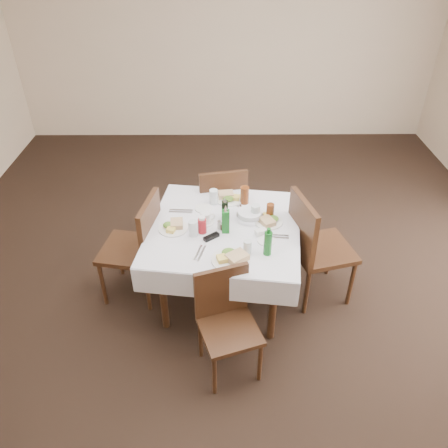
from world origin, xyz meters
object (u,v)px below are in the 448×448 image
(chair_east, at_px, (313,243))
(water_n, at_px, (214,197))
(ketchup_bottle, at_px, (202,225))
(green_bottle, at_px, (268,243))
(bread_basket, at_px, (250,215))
(oil_cruet_green, at_px, (226,220))
(water_w, at_px, (193,228))
(oil_cruet_dark, at_px, (225,209))
(chair_south, at_px, (226,315))
(coffee_mug, at_px, (206,218))
(chair_west, at_px, (139,243))
(water_e, at_px, (255,212))
(dining_table, at_px, (224,235))
(chair_north, at_px, (221,204))
(water_s, at_px, (247,247))

(chair_east, distance_m, water_n, 0.94)
(ketchup_bottle, xyz_separation_m, green_bottle, (0.49, -0.27, 0.03))
(water_n, xyz_separation_m, bread_basket, (0.30, -0.24, -0.03))
(water_n, bearing_deg, oil_cruet_green, -76.64)
(water_w, xyz_separation_m, oil_cruet_dark, (0.25, 0.23, 0.02))
(water_n, xyz_separation_m, ketchup_bottle, (-0.09, -0.43, 0.00))
(chair_south, bearing_deg, coffee_mug, 101.52)
(chair_west, bearing_deg, water_e, 3.66)
(water_n, bearing_deg, chair_south, -84.83)
(chair_west, distance_m, water_e, 1.01)
(chair_west, relative_size, water_n, 7.39)
(water_w, bearing_deg, bread_basket, 26.22)
(ketchup_bottle, bearing_deg, water_w, -150.46)
(dining_table, height_order, water_n, water_n)
(chair_west, bearing_deg, chair_east, -1.53)
(bread_basket, bearing_deg, water_e, -4.16)
(chair_north, bearing_deg, chair_east, -41.70)
(dining_table, xyz_separation_m, water_n, (-0.09, 0.35, 0.15))
(oil_cruet_dark, height_order, green_bottle, green_bottle)
(water_n, xyz_separation_m, green_bottle, (0.41, -0.70, 0.04))
(water_s, distance_m, green_bottle, 0.15)
(oil_cruet_green, bearing_deg, chair_east, 5.62)
(chair_south, bearing_deg, chair_north, 91.16)
(chair_north, xyz_separation_m, oil_cruet_green, (0.03, -0.75, 0.33))
(oil_cruet_dark, bearing_deg, ketchup_bottle, -133.32)
(water_e, xyz_separation_m, oil_cruet_dark, (-0.25, 0.01, 0.02))
(chair_south, relative_size, green_bottle, 3.65)
(water_w, distance_m, bread_basket, 0.51)
(ketchup_bottle, relative_size, green_bottle, 0.64)
(water_s, distance_m, oil_cruet_green, 0.32)
(water_w, bearing_deg, water_n, 71.63)
(chair_south, bearing_deg, water_n, 95.17)
(water_e, bearing_deg, chair_west, -176.34)
(bread_basket, height_order, oil_cruet_green, oil_cruet_green)
(ketchup_bottle, bearing_deg, water_e, 22.86)
(green_bottle, bearing_deg, chair_east, 39.67)
(dining_table, distance_m, bread_basket, 0.26)
(chair_north, xyz_separation_m, chair_east, (0.77, -0.68, 0.04))
(dining_table, bearing_deg, oil_cruet_dark, 88.06)
(water_s, bearing_deg, water_e, 78.98)
(chair_east, bearing_deg, bread_basket, 168.85)
(chair_south, xyz_separation_m, oil_cruet_dark, (-0.00, 0.82, 0.37))
(water_e, xyz_separation_m, oil_cruet_green, (-0.25, -0.17, 0.04))
(chair_south, bearing_deg, dining_table, 90.33)
(water_n, height_order, oil_cruet_dark, oil_cruet_dark)
(chair_west, distance_m, coffee_mug, 0.62)
(water_e, relative_size, water_w, 1.02)
(water_s, relative_size, green_bottle, 0.49)
(dining_table, xyz_separation_m, oil_cruet_dark, (0.00, 0.11, 0.18))
(chair_east, relative_size, oil_cruet_green, 4.04)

